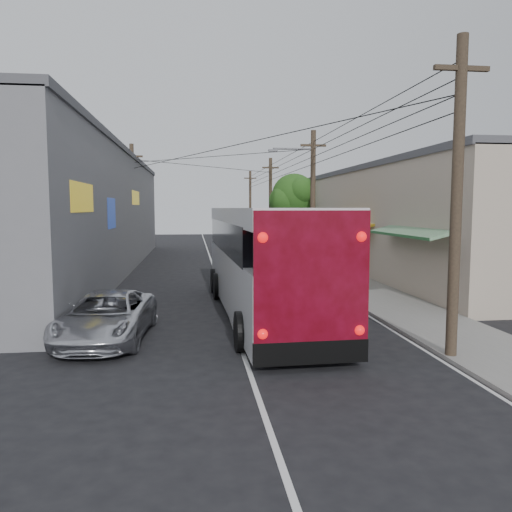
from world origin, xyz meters
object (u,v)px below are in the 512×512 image
(jeepney, at_px, (107,317))
(parked_suv, at_px, (291,262))
(parked_car_far, at_px, (257,241))
(pedestrian_near, at_px, (347,257))
(pedestrian_far, at_px, (330,263))
(parked_car_mid, at_px, (266,252))
(coach_bus, at_px, (262,259))

(jeepney, xyz_separation_m, parked_suv, (7.93, 12.70, 0.12))
(jeepney, bearing_deg, parked_car_far, 79.10)
(pedestrian_near, xyz_separation_m, pedestrian_far, (-1.61, -2.12, -0.08))
(parked_car_far, bearing_deg, pedestrian_far, -84.17)
(jeepney, bearing_deg, parked_suv, 62.16)
(parked_car_mid, height_order, pedestrian_near, pedestrian_near)
(coach_bus, xyz_separation_m, parked_suv, (2.94, 9.59, -1.18))
(parked_suv, xyz_separation_m, pedestrian_near, (3.47, 0.53, 0.19))
(jeepney, xyz_separation_m, pedestrian_far, (9.79, 11.11, 0.24))
(parked_suv, distance_m, pedestrian_far, 2.45)
(jeepney, height_order, pedestrian_near, pedestrian_near)
(coach_bus, xyz_separation_m, parked_car_far, (3.40, 28.14, -1.24))
(coach_bus, relative_size, parked_car_far, 2.94)
(parked_car_far, relative_size, pedestrian_far, 2.81)
(parked_car_mid, bearing_deg, parked_suv, -94.52)
(coach_bus, xyz_separation_m, jeepney, (-5.00, -3.11, -1.30))
(parked_suv, xyz_separation_m, parked_car_far, (0.47, 18.55, -0.06))
(parked_suv, height_order, pedestrian_near, pedestrian_near)
(parked_car_far, bearing_deg, coach_bus, -95.01)
(jeepney, bearing_deg, parked_car_mid, 73.20)
(jeepney, distance_m, parked_car_mid, 21.25)
(parked_suv, xyz_separation_m, pedestrian_far, (1.86, -1.59, 0.12))
(parked_suv, bearing_deg, pedestrian_far, -44.56)
(parked_car_far, xyz_separation_m, pedestrian_far, (1.39, -20.13, 0.18))
(parked_suv, relative_size, pedestrian_near, 3.16)
(parked_suv, bearing_deg, parked_car_far, 84.56)
(coach_bus, height_order, parked_car_mid, coach_bus)
(parked_car_mid, xyz_separation_m, pedestrian_near, (3.80, -6.61, 0.28))
(parked_suv, distance_m, pedestrian_near, 3.51)
(parked_car_mid, relative_size, parked_car_far, 0.94)
(jeepney, distance_m, pedestrian_near, 17.47)
(coach_bus, distance_m, jeepney, 6.03)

